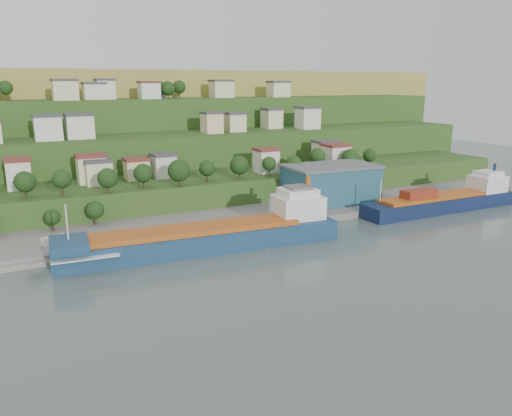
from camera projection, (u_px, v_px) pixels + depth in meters
ground at (268, 250)px, 128.20m from camera, size 500.00×500.00×0.00m
quay at (282, 216)px, 161.17m from camera, size 220.00×26.00×4.00m
pebble_beach at (30, 257)px, 123.36m from camera, size 40.00×18.00×2.40m
hillside at (124, 161)px, 274.41m from camera, size 360.00×210.93×96.00m
cargo_ship_near at (212, 237)px, 128.96m from camera, size 73.76×16.27×18.79m
cargo_ship_far at (445, 203)px, 168.46m from camera, size 60.05×10.01×16.31m
warehouse at (331, 183)px, 170.72m from camera, size 31.58×19.96×12.80m
caravan at (54, 241)px, 127.28m from camera, size 6.30×3.94×2.73m
dinghy at (89, 248)px, 125.22m from camera, size 3.87×2.39×0.73m
kayak_orange at (252, 247)px, 130.35m from camera, size 3.25×1.44×0.81m
kayak_yellow at (270, 246)px, 130.59m from camera, size 3.54×1.89×0.89m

